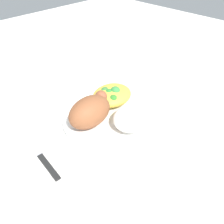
{
  "coord_description": "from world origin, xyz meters",
  "views": [
    {
      "loc": [
        -0.31,
        -0.3,
        0.38
      ],
      "look_at": [
        0.0,
        0.0,
        0.03
      ],
      "focal_mm": 35.74,
      "sensor_mm": 36.0,
      "label": 1
    }
  ],
  "objects_px": {
    "plate": "(112,117)",
    "fork": "(51,153)",
    "rice_pile": "(132,118)",
    "mac_cheese_with_broccoli": "(112,95)",
    "knife": "(40,155)",
    "roasted_chicken": "(90,111)"
  },
  "relations": [
    {
      "from": "mac_cheese_with_broccoli",
      "to": "fork",
      "type": "bearing_deg",
      "value": -172.89
    },
    {
      "from": "roasted_chicken",
      "to": "knife",
      "type": "height_order",
      "value": "roasted_chicken"
    },
    {
      "from": "rice_pile",
      "to": "roasted_chicken",
      "type": "bearing_deg",
      "value": 129.85
    },
    {
      "from": "rice_pile",
      "to": "mac_cheese_with_broccoli",
      "type": "bearing_deg",
      "value": 70.93
    },
    {
      "from": "rice_pile",
      "to": "fork",
      "type": "distance_m",
      "value": 0.2
    },
    {
      "from": "fork",
      "to": "knife",
      "type": "bearing_deg",
      "value": 152.96
    },
    {
      "from": "roasted_chicken",
      "to": "fork",
      "type": "height_order",
      "value": "roasted_chicken"
    },
    {
      "from": "plate",
      "to": "fork",
      "type": "distance_m",
      "value": 0.18
    },
    {
      "from": "rice_pile",
      "to": "mac_cheese_with_broccoli",
      "type": "distance_m",
      "value": 0.11
    },
    {
      "from": "mac_cheese_with_broccoli",
      "to": "knife",
      "type": "bearing_deg",
      "value": -175.95
    },
    {
      "from": "plate",
      "to": "fork",
      "type": "bearing_deg",
      "value": 174.82
    },
    {
      "from": "rice_pile",
      "to": "fork",
      "type": "height_order",
      "value": "rice_pile"
    },
    {
      "from": "plate",
      "to": "rice_pile",
      "type": "distance_m",
      "value": 0.07
    },
    {
      "from": "rice_pile",
      "to": "fork",
      "type": "xyz_separation_m",
      "value": [
        -0.18,
        0.08,
        -0.04
      ]
    },
    {
      "from": "roasted_chicken",
      "to": "rice_pile",
      "type": "bearing_deg",
      "value": -50.15
    },
    {
      "from": "plate",
      "to": "knife",
      "type": "bearing_deg",
      "value": 172.38
    },
    {
      "from": "roasted_chicken",
      "to": "knife",
      "type": "xyz_separation_m",
      "value": [
        -0.14,
        0.01,
        -0.05
      ]
    },
    {
      "from": "rice_pile",
      "to": "mac_cheese_with_broccoli",
      "type": "relative_size",
      "value": 0.85
    },
    {
      "from": "rice_pile",
      "to": "knife",
      "type": "bearing_deg",
      "value": 156.7
    },
    {
      "from": "mac_cheese_with_broccoli",
      "to": "plate",
      "type": "bearing_deg",
      "value": -134.29
    },
    {
      "from": "plate",
      "to": "roasted_chicken",
      "type": "bearing_deg",
      "value": 165.17
    },
    {
      "from": "roasted_chicken",
      "to": "rice_pile",
      "type": "relative_size",
      "value": 1.22
    }
  ]
}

